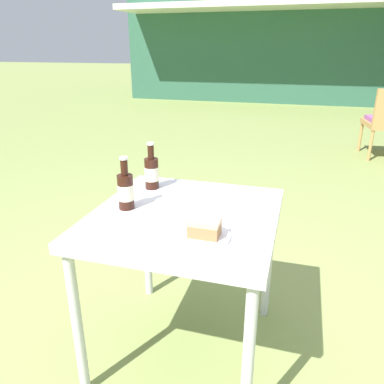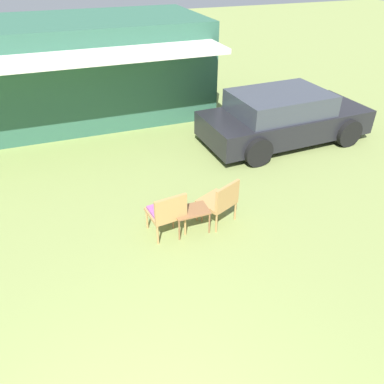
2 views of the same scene
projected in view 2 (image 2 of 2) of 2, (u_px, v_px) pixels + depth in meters
name	position (u px, v px, depth m)	size (l,w,h in m)	color
cabin_building	(53.00, 71.00, 10.35)	(8.44, 4.77, 2.61)	#2D5B47
parked_car	(283.00, 117.00, 9.34)	(4.26, 2.17, 1.28)	black
wicker_chair_cushioned	(167.00, 211.00, 6.29)	(0.63, 0.60, 0.85)	#B2844C
wicker_chair_plain	(220.00, 200.00, 6.56)	(0.74, 0.72, 0.85)	#B2844C
garden_side_table	(191.00, 212.00, 6.41)	(0.60, 0.40, 0.44)	brown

